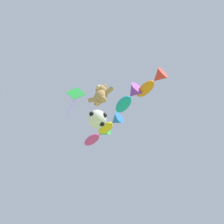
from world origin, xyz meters
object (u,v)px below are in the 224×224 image
object	(u,v)px
fish_kite_teal	(128,98)
soccer_ball_kite	(97,119)
fish_kite_goldfin	(111,124)
fish_kite_magenta	(97,136)
fish_kite_tangerine	(152,83)
teddy_bear_kite	(101,95)
diamond_kite	(76,94)

from	to	relation	value
fish_kite_teal	soccer_ball_kite	bearing A→B (deg)	-121.73
fish_kite_goldfin	fish_kite_magenta	distance (m)	1.93
fish_kite_tangerine	teddy_bear_kite	bearing A→B (deg)	-145.79
fish_kite_tangerine	fish_kite_goldfin	distance (m)	4.33
soccer_ball_kite	fish_kite_goldfin	world-z (taller)	fish_kite_goldfin
fish_kite_teal	fish_kite_magenta	world-z (taller)	fish_kite_magenta
fish_kite_teal	fish_kite_magenta	bearing A→B (deg)	153.80
fish_kite_teal	fish_kite_goldfin	size ratio (longest dim) A/B	1.14
teddy_bear_kite	fish_kite_teal	xyz separation A→B (m)	(0.79, 2.04, 1.57)
soccer_ball_kite	fish_kite_teal	size ratio (longest dim) A/B	0.44
fish_kite_teal	diamond_kite	size ratio (longest dim) A/B	0.76
fish_kite_teal	fish_kite_goldfin	xyz separation A→B (m)	(-2.23, 1.21, -0.05)
fish_kite_magenta	fish_kite_goldfin	bearing A→B (deg)	-23.06
soccer_ball_kite	fish_kite_goldfin	distance (m)	4.60
fish_kite_goldfin	soccer_ball_kite	bearing A→B (deg)	-69.34
diamond_kite	fish_kite_magenta	bearing A→B (deg)	96.23
teddy_bear_kite	fish_kite_tangerine	size ratio (longest dim) A/B	0.74
fish_kite_tangerine	fish_kite_teal	bearing A→B (deg)	172.77
fish_kite_teal	fish_kite_goldfin	bearing A→B (deg)	151.47
fish_kite_teal	diamond_kite	bearing A→B (deg)	-157.19
teddy_bear_kite	fish_kite_teal	distance (m)	2.69
fish_kite_tangerine	fish_kite_magenta	size ratio (longest dim) A/B	0.94
fish_kite_teal	fish_kite_magenta	size ratio (longest dim) A/B	0.99
soccer_ball_kite	fish_kite_teal	xyz separation A→B (m)	(1.10, 1.78, 3.36)
teddy_bear_kite	diamond_kite	xyz separation A→B (m)	(-2.79, 0.53, 3.13)
fish_kite_tangerine	fish_kite_goldfin	xyz separation A→B (m)	(-4.08, 1.45, -0.01)
fish_kite_tangerine	fish_kite_goldfin	bearing A→B (deg)	160.50
fish_kite_magenta	diamond_kite	bearing A→B (deg)	-83.77
fish_kite_teal	fish_kite_magenta	distance (m)	4.43
teddy_bear_kite	soccer_ball_kite	xyz separation A→B (m)	(-0.31, 0.26, -1.79)
fish_kite_goldfin	fish_kite_magenta	size ratio (longest dim) A/B	0.87
soccer_ball_kite	diamond_kite	size ratio (longest dim) A/B	0.33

